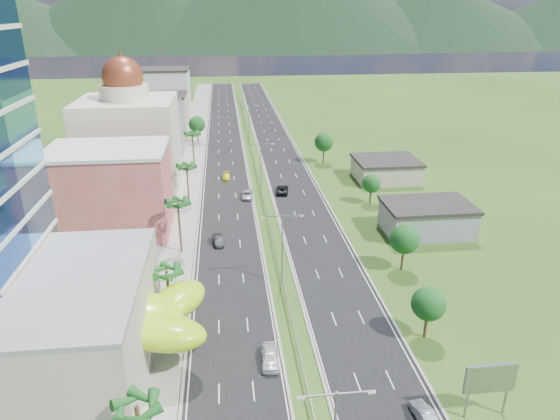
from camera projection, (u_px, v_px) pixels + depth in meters
name	position (u px, v px, depth m)	size (l,w,h in m)	color
ground	(291.00, 322.00, 64.73)	(500.00, 500.00, 0.00)	#2D5119
road_left	(225.00, 146.00, 146.75)	(11.00, 260.00, 0.04)	black
road_right	(276.00, 145.00, 148.33)	(11.00, 260.00, 0.04)	black
sidewalk_left	(192.00, 147.00, 145.73)	(7.00, 260.00, 0.12)	gray
median_guardrail	(254.00, 161.00, 130.74)	(0.10, 216.06, 0.76)	gray
streetlight_median_b	(282.00, 242.00, 71.39)	(6.04, 0.25, 11.00)	gray
streetlight_median_c	(261.00, 162.00, 108.19)	(6.04, 0.25, 11.00)	gray
streetlight_median_d	(249.00, 119.00, 149.60)	(6.04, 0.25, 11.00)	gray
streetlight_median_e	(242.00, 95.00, 191.01)	(6.04, 0.25, 11.00)	gray
mall_podium	(5.00, 331.00, 53.77)	(30.00, 24.00, 11.00)	#B7B097
lime_canopy	(123.00, 317.00, 57.06)	(18.00, 15.00, 7.40)	#B3E116
pink_shophouse	(111.00, 192.00, 88.40)	(20.00, 15.00, 15.00)	#B8504B
domed_building	(130.00, 139.00, 108.11)	(20.00, 20.00, 28.70)	beige
midrise_grey	(150.00, 129.00, 132.49)	(16.00, 15.00, 16.00)	gray
midrise_beige	(160.00, 117.00, 153.30)	(16.00, 15.00, 13.00)	#B7B097
midrise_white	(166.00, 97.00, 173.52)	(16.00, 15.00, 18.00)	silver
billboard	(490.00, 380.00, 48.29)	(5.20, 0.35, 6.20)	gray
shed_near	(427.00, 219.00, 89.74)	(15.00, 10.00, 5.00)	gray
shed_far	(386.00, 170.00, 117.67)	(14.00, 12.00, 4.40)	#B7B097
palm_tree_a	(137.00, 411.00, 39.83)	(3.60, 3.60, 9.10)	#47301C
palm_tree_b	(167.00, 273.00, 62.28)	(3.60, 3.60, 8.10)	#47301C
palm_tree_c	(178.00, 204.00, 80.14)	(3.60, 3.60, 9.60)	#47301C
palm_tree_d	(187.00, 168.00, 101.66)	(3.60, 3.60, 8.60)	#47301C
palm_tree_e	(192.00, 135.00, 124.38)	(3.60, 3.60, 9.40)	#47301C
leafy_tree_lfar	(197.00, 124.00, 148.41)	(4.90, 4.90, 8.05)	#47301C
leafy_tree_ra	(429.00, 304.00, 60.01)	(4.20, 4.20, 6.90)	#47301C
leafy_tree_rb	(404.00, 239.00, 75.82)	(4.55, 4.55, 7.47)	#47301C
leafy_tree_rc	(371.00, 184.00, 102.20)	(3.85, 3.85, 6.33)	#47301C
leafy_tree_rd	(324.00, 142.00, 128.93)	(4.90, 4.90, 8.05)	#47301C
mountain_ridge	(290.00, 49.00, 485.10)	(860.00, 140.00, 90.00)	black
car_white_near_left	(270.00, 357.00, 56.96)	(1.96, 4.86, 1.66)	silver
car_dark_left	(218.00, 240.00, 85.81)	(1.54, 4.42, 1.46)	black
car_silver_mid_left	(247.00, 195.00, 106.59)	(2.34, 5.08, 1.41)	#B0B4B9
car_yellow_far_left	(226.00, 176.00, 118.30)	(1.86, 4.56, 1.32)	yellow
car_silver_right	(424.00, 414.00, 49.07)	(1.48, 4.24, 1.40)	#9C9EA3
car_dark_far_right	(282.00, 189.00, 109.47)	(2.57, 5.57, 1.55)	black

